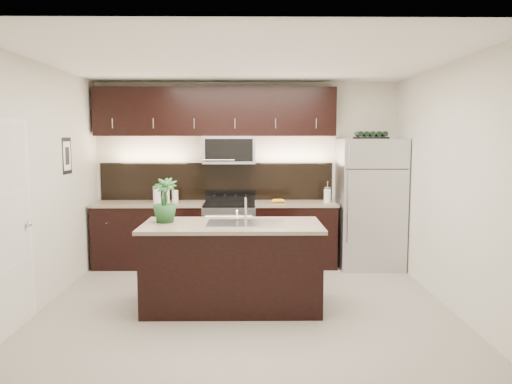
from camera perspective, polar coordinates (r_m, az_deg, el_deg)
ground at (r=5.83m, az=-1.19°, el=-12.56°), size 4.50×4.50×0.00m
room_walls at (r=5.48m, az=-2.40°, el=4.33°), size 4.52×4.02×2.71m
counter_run at (r=7.36m, az=-4.63°, el=-4.81°), size 3.51×0.65×0.94m
upper_fixtures at (r=7.37m, az=-4.46°, el=8.25°), size 3.49×0.40×1.66m
island at (r=5.58m, az=-2.74°, el=-8.36°), size 1.96×0.96×0.94m
sink_faucet at (r=5.49m, az=-1.19°, el=-3.44°), size 0.84×0.50×0.28m
refrigerator at (r=7.41m, az=12.81°, el=-1.27°), size 0.90×0.81×1.86m
wine_rack at (r=7.35m, az=13.00°, el=6.33°), size 0.46×0.28×0.11m
plant at (r=5.62m, az=-10.39°, el=-0.94°), size 0.31×0.31×0.49m
canisters at (r=7.35m, az=-10.49°, el=-0.36°), size 0.35×0.19×0.24m
french_press at (r=7.29m, az=8.15°, el=-0.33°), size 0.10×0.10×0.30m
bananas at (r=7.19m, az=2.10°, el=-1.01°), size 0.21×0.17×0.06m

